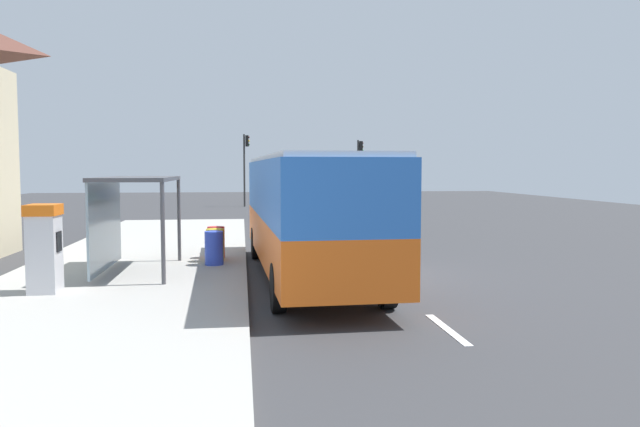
{
  "coord_description": "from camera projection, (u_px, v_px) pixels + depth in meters",
  "views": [
    {
      "loc": [
        -3.41,
        -16.69,
        2.9
      ],
      "look_at": [
        -1.0,
        2.48,
        1.5
      ],
      "focal_mm": 35.03,
      "sensor_mm": 36.0,
      "label": 1
    }
  ],
  "objects": [
    {
      "name": "lane_stripe_seg_2",
      "position": [
        351.0,
        254.0,
        21.14
      ],
      "size": [
        0.16,
        2.2,
        0.01
      ],
      "primitive_type": "cube",
      "color": "silver",
      "rests_on": "ground"
    },
    {
      "name": "lane_stripe_seg_1",
      "position": [
        384.0,
        280.0,
        16.2
      ],
      "size": [
        0.16,
        2.2,
        0.01
      ],
      "primitive_type": "cube",
      "color": "silver",
      "rests_on": "ground"
    },
    {
      "name": "recycling_bin_yellow",
      "position": [
        215.0,
        245.0,
        18.29
      ],
      "size": [
        0.52,
        0.52,
        0.95
      ],
      "primitive_type": "cylinder",
      "color": "yellow",
      "rests_on": "sidewalk_platform"
    },
    {
      "name": "bus",
      "position": [
        307.0,
        209.0,
        16.31
      ],
      "size": [
        2.89,
        11.09,
        3.21
      ],
      "color": "orange",
      "rests_on": "ground"
    },
    {
      "name": "sidewalk_platform",
      "position": [
        140.0,
        264.0,
        18.33
      ],
      "size": [
        6.2,
        30.0,
        0.18
      ],
      "primitive_type": "cube",
      "color": "#ADAAA3",
      "rests_on": "ground"
    },
    {
      "name": "lane_stripe_seg_3",
      "position": [
        330.0,
        238.0,
        26.09
      ],
      "size": [
        0.16,
        2.2,
        0.01
      ],
      "primitive_type": "cube",
      "color": "silver",
      "rests_on": "ground"
    },
    {
      "name": "lane_stripe_seg_0",
      "position": [
        447.0,
        329.0,
        11.25
      ],
      "size": [
        0.16,
        2.2,
        0.01
      ],
      "primitive_type": "cube",
      "color": "silver",
      "rests_on": "ground"
    },
    {
      "name": "sedan_far",
      "position": [
        311.0,
        194.0,
        51.87
      ],
      "size": [
        1.94,
        4.45,
        1.52
      ],
      "color": "#195933",
      "rests_on": "ground"
    },
    {
      "name": "lane_stripe_seg_4",
      "position": [
        316.0,
        227.0,
        31.04
      ],
      "size": [
        0.16,
        2.2,
        0.01
      ],
      "primitive_type": "cube",
      "color": "silver",
      "rests_on": "ground"
    },
    {
      "name": "bus_shelter",
      "position": [
        126.0,
        199.0,
        16.27
      ],
      "size": [
        1.8,
        4.0,
        2.5
      ],
      "color": "#4C4C51",
      "rests_on": "sidewalk_platform"
    },
    {
      "name": "recycling_bin_blue",
      "position": [
        214.0,
        248.0,
        17.6
      ],
      "size": [
        0.52,
        0.52,
        0.95
      ],
      "primitive_type": "cylinder",
      "color": "blue",
      "rests_on": "sidewalk_platform"
    },
    {
      "name": "ticket_machine",
      "position": [
        44.0,
        248.0,
        13.64
      ],
      "size": [
        0.66,
        0.76,
        1.94
      ],
      "color": "silver",
      "rests_on": "sidewalk_platform"
    },
    {
      "name": "traffic_light_far_side",
      "position": [
        245.0,
        159.0,
        47.16
      ],
      "size": [
        0.49,
        0.28,
        5.47
      ],
      "color": "#2D2D2D",
      "rests_on": "ground"
    },
    {
      "name": "lane_stripe_seg_7",
      "position": [
        292.0,
        208.0,
        45.88
      ],
      "size": [
        0.16,
        2.2,
        0.01
      ],
      "primitive_type": "cube",
      "color": "silver",
      "rests_on": "ground"
    },
    {
      "name": "lane_stripe_seg_5",
      "position": [
        306.0,
        219.0,
        35.99
      ],
      "size": [
        0.16,
        2.2,
        0.01
      ],
      "primitive_type": "cube",
      "color": "silver",
      "rests_on": "ground"
    },
    {
      "name": "recycling_bin_red",
      "position": [
        216.0,
        242.0,
        18.98
      ],
      "size": [
        0.52,
        0.52,
        0.95
      ],
      "primitive_type": "cylinder",
      "color": "red",
      "rests_on": "sidewalk_platform"
    },
    {
      "name": "sedan_near",
      "position": [
        304.0,
        191.0,
        57.72
      ],
      "size": [
        1.89,
        4.42,
        1.52
      ],
      "color": "navy",
      "rests_on": "ground"
    },
    {
      "name": "ground_plane",
      "position": [
        311.0,
        227.0,
        31.01
      ],
      "size": [
        56.0,
        92.0,
        0.04
      ],
      "primitive_type": "cube",
      "color": "#38383A"
    },
    {
      "name": "traffic_light_near_side",
      "position": [
        359.0,
        162.0,
        47.46
      ],
      "size": [
        0.49,
        0.28,
        5.04
      ],
      "color": "#2D2D2D",
      "rests_on": "ground"
    },
    {
      "name": "white_van",
      "position": [
        339.0,
        195.0,
        36.07
      ],
      "size": [
        2.05,
        5.2,
        2.3
      ],
      "color": "silver",
      "rests_on": "ground"
    },
    {
      "name": "lane_stripe_seg_6",
      "position": [
        298.0,
        212.0,
        40.93
      ],
      "size": [
        0.16,
        2.2,
        0.01
      ],
      "primitive_type": "cube",
      "color": "silver",
      "rests_on": "ground"
    }
  ]
}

